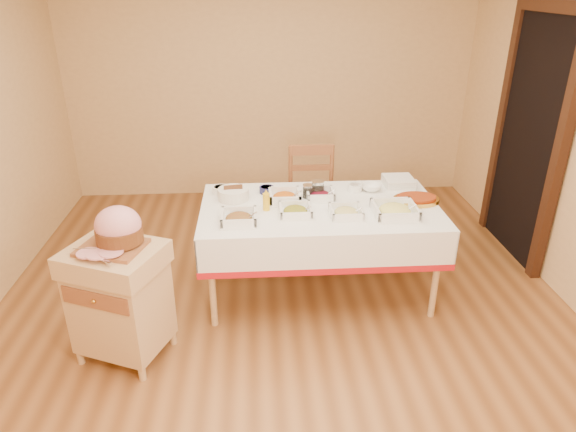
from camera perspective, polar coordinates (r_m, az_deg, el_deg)
The scene contains 23 objects.
room_shell at distance 3.45m, azimuth -0.58°, elevation 7.27°, with size 5.00×5.00×5.00m.
doorway at distance 4.97m, azimuth 25.34°, elevation 8.16°, with size 0.09×1.10×2.20m.
dining_table at distance 4.01m, azimuth 3.50°, elevation -0.95°, with size 1.82×1.02×0.76m.
butcher_cart at distance 3.55m, azimuth -18.18°, elevation -8.49°, with size 0.71×0.66×0.81m.
dining_chair at distance 4.69m, azimuth 2.71°, elevation 1.79°, with size 0.44×0.42×0.98m.
ham_on_board at distance 3.35m, azimuth -18.42°, elevation -1.51°, with size 0.41×0.39×0.27m.
serving_dish_a at distance 3.67m, azimuth -5.48°, elevation -0.20°, with size 0.26×0.25×0.11m.
serving_dish_b at distance 3.78m, azimuth 0.83°, elevation 0.61°, with size 0.23×0.23×0.09m.
serving_dish_c at distance 3.78m, azimuth 6.48°, elevation 0.44°, with size 0.23×0.23×0.09m.
serving_dish_d at distance 3.84m, azimuth 11.79°, elevation 0.64°, with size 0.31×0.31×0.12m.
serving_dish_e at distance 4.01m, azimuth -0.38°, elevation 2.18°, with size 0.26×0.24×0.12m.
serving_dish_f at distance 4.06m, azimuth 3.58°, elevation 2.40°, with size 0.23×0.22×0.10m.
small_bowl_left at distance 4.18m, azimuth -7.48°, elevation 2.92°, with size 0.13×0.13×0.06m.
small_bowl_mid at distance 4.17m, azimuth -2.38°, elevation 2.98°, with size 0.12×0.12×0.05m.
small_bowl_right at distance 4.23m, azimuth 7.44°, elevation 3.18°, with size 0.12×0.12×0.06m.
bowl_white_imported at distance 4.28m, azimuth 3.42°, elevation 3.40°, with size 0.14×0.14×0.03m, color white.
bowl_small_imported at distance 4.27m, azimuth 9.23°, elevation 3.17°, with size 0.17×0.17×0.05m, color white.
preserve_jar_left at distance 4.07m, azimuth 2.23°, elevation 2.71°, with size 0.09×0.09×0.11m.
preserve_jar_right at distance 4.09m, azimuth 3.35°, elevation 2.97°, with size 0.10×0.10×0.13m.
mustard_bottle at distance 3.83m, azimuth -2.43°, elevation 1.69°, with size 0.05×0.05×0.17m.
bread_basket at distance 4.05m, azimuth -6.08°, elevation 2.47°, with size 0.24×0.24×0.11m.
plate_stack at distance 4.41m, azimuth 12.16°, elevation 3.77°, with size 0.24×0.24×0.07m.
brass_platter at distance 4.12m, azimuth 14.05°, elevation 1.82°, with size 0.36×0.26×0.05m.
Camera 1 is at (-0.19, -3.28, 2.34)m, focal length 32.00 mm.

